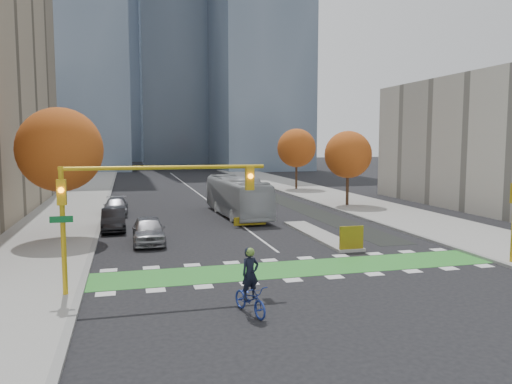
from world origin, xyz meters
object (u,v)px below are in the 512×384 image
tree_east_near (348,155)px  parked_car_a (149,230)px  traffic_signal_west (130,195)px  parked_car_b (114,220)px  hazard_board (351,238)px  tree_east_far (297,148)px  parked_car_c (116,207)px  tree_west (60,150)px  bus (237,196)px  cyclist (250,292)px

tree_east_near → parked_car_a: 23.03m
traffic_signal_west → parked_car_b: bearing=94.1°
hazard_board → tree_east_far: size_ratio=0.18×
traffic_signal_west → hazard_board: bearing=21.5°
parked_car_b → parked_car_c: bearing=89.5°
traffic_signal_west → parked_car_c: (-1.07, 22.20, -3.33)m
tree_west → tree_east_near: size_ratio=1.16×
hazard_board → bus: bearing=102.7°
tree_west → parked_car_c: bearing=72.8°
bus → tree_east_near: bearing=12.7°
parked_car_a → tree_west: bearing=153.8°
tree_east_near → parked_car_b: (-21.00, -7.60, -4.11)m
bus → parked_car_a: size_ratio=2.44×
tree_east_near → tree_east_far: tree_east_far is taller
tree_east_far → parked_car_c: bearing=-142.8°
parked_car_b → parked_car_c: (0.00, 7.29, -0.05)m
parked_car_a → parked_car_b: (-2.15, 5.00, -0.06)m
cyclist → parked_car_b: 19.23m
parked_car_c → hazard_board: bearing=-52.3°
parked_car_a → traffic_signal_west: bearing=-95.6°
tree_east_far → hazard_board: bearing=-104.1°
tree_east_far → parked_car_a: tree_east_far is taller
tree_west → bus: size_ratio=0.71×
hazard_board → parked_car_a: bearing=154.4°
tree_west → bus: tree_west is taller
tree_east_far → parked_car_c: size_ratio=1.58×
hazard_board → traffic_signal_west: (-11.93, -4.71, 3.23)m
tree_east_far → bus: bearing=-121.6°
tree_east_far → bus: 22.79m
cyclist → parked_car_b: cyclist is taller
tree_east_near → tree_west: bearing=-157.4°
tree_east_far → bus: (-11.80, -19.16, -3.63)m
cyclist → hazard_board: bearing=30.3°
bus → parked_car_b: (-9.70, -4.43, -0.86)m
traffic_signal_west → cyclist: size_ratio=3.53×
tree_east_far → parked_car_b: 32.24m
hazard_board → tree_east_near: bearing=65.8°
tree_east_far → parked_car_b: (-21.50, -23.60, -4.49)m
parked_car_a → parked_car_b: bearing=113.8°
bus → parked_car_c: 10.15m
tree_west → tree_east_far: 35.73m
tree_east_near → parked_car_a: tree_east_near is taller
tree_east_near → parked_car_b: bearing=-160.1°
cyclist → bus: bearing=62.4°
bus → hazard_board: bearing=-80.2°
hazard_board → traffic_signal_west: traffic_signal_west is taller
hazard_board → bus: bus is taller
cyclist → tree_east_far: bearing=52.4°
cyclist → parked_car_a: size_ratio=0.51×
tree_east_near → parked_car_a: bearing=-146.3°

